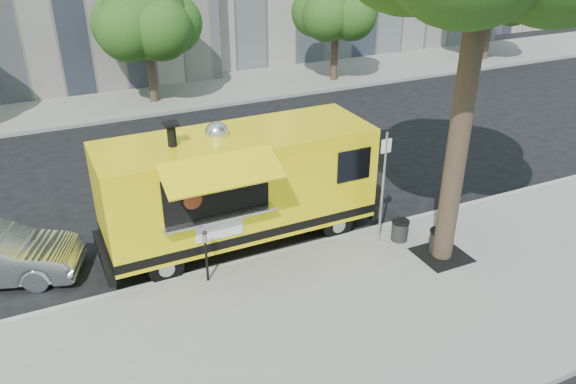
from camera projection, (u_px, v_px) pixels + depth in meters
name	position (u px, v px, depth m)	size (l,w,h in m)	color
ground	(299.00, 231.00, 15.33)	(120.00, 120.00, 0.00)	black
sidewalk	(380.00, 314.00, 12.06)	(60.00, 6.00, 0.15)	gray
curb	(314.00, 245.00, 14.54)	(60.00, 0.14, 0.16)	#999993
far_sidewalk	(172.00, 95.00, 26.20)	(60.00, 5.00, 0.15)	gray
tree_well	(442.00, 255.00, 13.97)	(1.20, 1.20, 0.02)	black
far_tree_b	(145.00, 16.00, 23.48)	(3.60, 3.60, 5.50)	#33261C
far_tree_c	(336.00, 6.00, 26.68)	(3.24, 3.24, 5.21)	#33261C
sign_post	(383.00, 182.00, 13.82)	(0.28, 0.06, 3.00)	silver
parking_meter	(206.00, 250.00, 12.66)	(0.11, 0.11, 1.33)	black
food_truck	(238.00, 185.00, 14.09)	(7.14, 3.34, 3.52)	yellow
trash_bin_left	(400.00, 230.00, 14.50)	(0.47, 0.47, 0.56)	black
trash_bin_right	(439.00, 240.00, 13.99)	(0.50, 0.50, 0.60)	black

